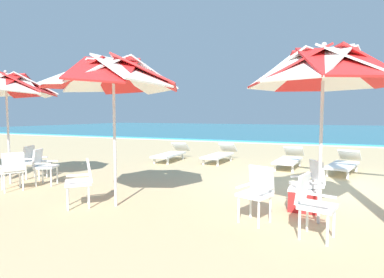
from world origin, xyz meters
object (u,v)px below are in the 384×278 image
at_px(beach_umbrella_0, 323,70).
at_px(plastic_chair_6, 43,164).
at_px(sun_lounger_0, 344,163).
at_px(sun_lounger_3, 172,153).
at_px(sun_lounger_1, 289,159).
at_px(plastic_chair_3, 82,180).
at_px(plastic_chair_5, 34,160).
at_px(beach_umbrella_1, 113,75).
at_px(beach_umbrella_2, 6,86).
at_px(cooler_box, 303,200).
at_px(plastic_chair_4, 12,169).
at_px(plastic_chair_0, 310,181).
at_px(plastic_chair_1, 257,190).
at_px(sun_lounger_2, 220,154).
at_px(plastic_chair_2, 312,201).

xyz_separation_m(beach_umbrella_0, plastic_chair_6, (-6.08, 0.21, -1.85)).
distance_m(sun_lounger_0, sun_lounger_3, 5.67).
bearing_deg(sun_lounger_1, sun_lounger_0, -12.86).
height_order(plastic_chair_3, plastic_chair_5, same).
height_order(plastic_chair_3, sun_lounger_1, plastic_chair_3).
relative_size(beach_umbrella_0, plastic_chair_5, 3.17).
bearing_deg(beach_umbrella_1, beach_umbrella_2, 172.09).
relative_size(plastic_chair_3, plastic_chair_5, 1.00).
height_order(beach_umbrella_2, cooler_box, beach_umbrella_2).
bearing_deg(sun_lounger_0, beach_umbrella_2, -147.89).
relative_size(plastic_chair_4, plastic_chair_5, 1.00).
distance_m(plastic_chair_3, sun_lounger_3, 5.76).
bearing_deg(sun_lounger_0, plastic_chair_0, -101.04).
bearing_deg(plastic_chair_6, beach_umbrella_1, -15.12).
height_order(plastic_chair_5, sun_lounger_3, plastic_chair_5).
bearing_deg(beach_umbrella_2, plastic_chair_4, -32.29).
distance_m(plastic_chair_3, sun_lounger_1, 6.61).
relative_size(beach_umbrella_2, plastic_chair_5, 3.16).
distance_m(plastic_chair_1, cooler_box, 1.08).
height_order(beach_umbrella_0, plastic_chair_0, beach_umbrella_0).
bearing_deg(sun_lounger_2, sun_lounger_0, -8.43).
xyz_separation_m(plastic_chair_4, sun_lounger_1, (5.29, 5.57, -0.22)).
xyz_separation_m(plastic_chair_3, plastic_chair_6, (-2.10, 0.98, 0.00)).
relative_size(plastic_chair_0, sun_lounger_2, 0.40).
bearing_deg(plastic_chair_6, cooler_box, 3.09).
bearing_deg(plastic_chair_4, sun_lounger_0, 37.32).
bearing_deg(cooler_box, beach_umbrella_2, -175.38).
distance_m(plastic_chair_2, beach_umbrella_2, 7.14).
xyz_separation_m(beach_umbrella_0, sun_lounger_3, (-5.04, 4.89, -2.06)).
bearing_deg(plastic_chair_5, cooler_box, -0.96).
bearing_deg(cooler_box, beach_umbrella_1, -162.06).
xyz_separation_m(beach_umbrella_1, plastic_chair_3, (-0.55, -0.26, -1.88)).
bearing_deg(plastic_chair_3, cooler_box, 19.10).
height_order(plastic_chair_0, plastic_chair_6, same).
bearing_deg(sun_lounger_1, beach_umbrella_2, -139.72).
xyz_separation_m(plastic_chair_1, plastic_chair_5, (-6.04, 0.92, 0.00)).
xyz_separation_m(beach_umbrella_2, sun_lounger_1, (6.03, 5.11, -2.09)).
relative_size(plastic_chair_3, cooler_box, 1.73).
distance_m(plastic_chair_5, cooler_box, 6.69).
bearing_deg(plastic_chair_6, plastic_chair_0, 4.90).
xyz_separation_m(plastic_chair_0, plastic_chair_1, (-0.74, -1.00, 0.00)).
distance_m(beach_umbrella_2, sun_lounger_2, 6.78).
bearing_deg(plastic_chair_6, sun_lounger_0, 34.02).
bearing_deg(plastic_chair_1, sun_lounger_1, 90.31).
height_order(sun_lounger_1, sun_lounger_2, same).
xyz_separation_m(plastic_chair_5, sun_lounger_1, (6.01, 4.45, -0.22)).
height_order(plastic_chair_2, sun_lounger_3, plastic_chair_2).
height_order(plastic_chair_0, sun_lounger_0, plastic_chair_0).
xyz_separation_m(plastic_chair_1, beach_umbrella_1, (-2.54, -0.22, 1.88)).
distance_m(plastic_chair_6, cooler_box, 5.85).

